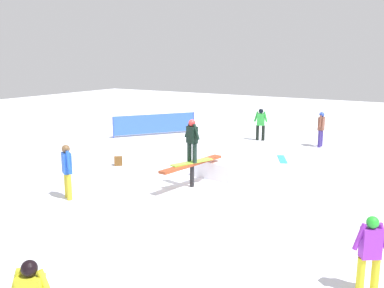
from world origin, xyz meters
name	(u,v)px	position (x,y,z in m)	size (l,w,h in m)	color
ground_plane	(192,187)	(0.00, 0.00, 0.00)	(60.00, 60.00, 0.00)	white
rail_feature	(192,166)	(0.00, 0.00, 0.68)	(2.79, 0.66, 0.79)	black
snow_kicker_ramp	(226,166)	(-1.85, 0.26, 0.30)	(1.80, 1.50, 0.59)	white
main_rider_on_rail	(192,142)	(0.00, 0.00, 1.46)	(1.53, 0.79, 1.38)	#95DD3D
bystander_blue	(67,169)	(2.87, -2.47, 0.90)	(0.42, 0.62, 1.60)	gold
bystander_green	(261,123)	(-8.23, -1.12, 0.88)	(0.31, 0.67, 1.57)	black
bystander_purple	(370,251)	(3.69, 5.88, 0.80)	(0.44, 0.57, 1.43)	yellow
bystander_brown	(321,127)	(-8.26, 1.81, 0.90)	(0.67, 0.23, 1.61)	navy
loose_snowboard_white	(168,238)	(3.67, 1.60, 0.01)	(1.39, 0.28, 0.02)	white
loose_snowboard_cyan	(282,159)	(-5.00, 1.18, 0.01)	(1.35, 0.28, 0.02)	#32B1CE
backpack_on_snow	(118,161)	(-0.83, -3.80, 0.17)	(0.30, 0.22, 0.34)	brown
safety_fence	(155,124)	(-6.67, -6.38, 0.60)	(3.66, 2.60, 1.10)	blue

